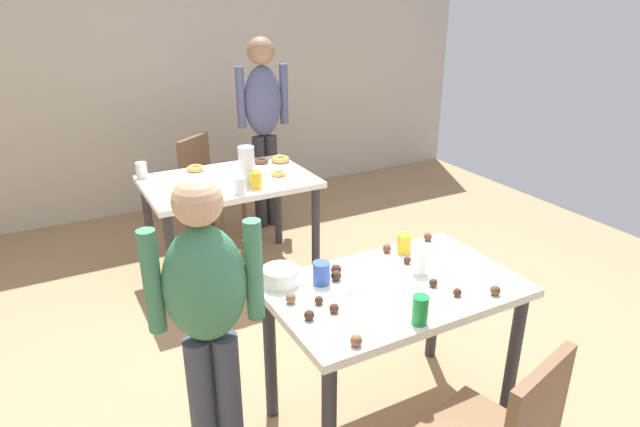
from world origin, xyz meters
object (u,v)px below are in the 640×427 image
at_px(chair_far_table, 206,182).
at_px(person_girl_near, 208,313).
at_px(person_adult_far, 263,116).
at_px(mixing_bowl, 280,276).
at_px(soda_can, 420,310).
at_px(pitcher_far, 246,165).
at_px(dining_table_far, 229,193).
at_px(dining_table_near, 394,306).

bearing_deg(chair_far_table, person_girl_near, -106.86).
relative_size(chair_far_table, person_adult_far, 0.53).
distance_m(mixing_bowl, soda_can, 0.65).
relative_size(chair_far_table, pitcher_far, 3.35).
height_order(mixing_bowl, soda_can, soda_can).
bearing_deg(soda_can, dining_table_far, 91.81).
bearing_deg(mixing_bowl, chair_far_table, 81.33).
bearing_deg(mixing_bowl, soda_can, -57.12).
height_order(person_adult_far, soda_can, person_adult_far).
height_order(dining_table_far, soda_can, soda_can).
distance_m(dining_table_near, soda_can, 0.35).
bearing_deg(dining_table_near, chair_far_table, 92.47).
distance_m(dining_table_far, person_adult_far, 1.01).
relative_size(dining_table_far, pitcher_far, 4.45).
bearing_deg(pitcher_far, soda_can, -90.49).
bearing_deg(dining_table_far, chair_far_table, 85.89).
height_order(dining_table_near, chair_far_table, chair_far_table).
height_order(chair_far_table, soda_can, soda_can).
distance_m(dining_table_far, person_girl_near, 1.83).
distance_m(dining_table_far, soda_can, 2.07).
height_order(person_girl_near, pitcher_far, person_girl_near).
distance_m(person_adult_far, soda_can, 2.86).
relative_size(chair_far_table, mixing_bowl, 5.25).
height_order(dining_table_near, soda_can, soda_can).
xyz_separation_m(dining_table_far, chair_far_table, (0.05, 0.73, -0.15)).
distance_m(person_girl_near, mixing_bowl, 0.43).
bearing_deg(dining_table_near, person_girl_near, 174.57).
distance_m(dining_table_near, mixing_bowl, 0.54).
relative_size(dining_table_near, pitcher_far, 4.33).
height_order(dining_table_near, person_girl_near, person_girl_near).
distance_m(dining_table_near, person_adult_far, 2.57).
relative_size(dining_table_near, person_girl_near, 0.82).
bearing_deg(person_adult_far, pitcher_far, -119.72).
bearing_deg(person_adult_far, soda_can, -100.58).
distance_m(dining_table_near, person_girl_near, 0.86).
height_order(chair_far_table, person_girl_near, person_girl_near).
distance_m(chair_far_table, person_girl_near, 2.55).
bearing_deg(soda_can, pitcher_far, 89.51).
bearing_deg(pitcher_far, dining_table_far, 118.35).
bearing_deg(person_adult_far, person_girl_near, -117.62).
relative_size(person_girl_near, soda_can, 11.28).
relative_size(person_adult_far, soda_can, 13.41).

